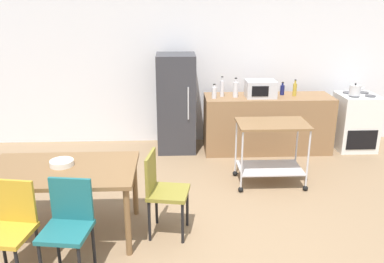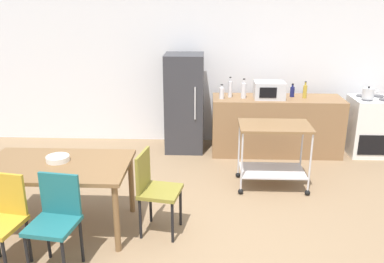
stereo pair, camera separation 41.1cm
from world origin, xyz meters
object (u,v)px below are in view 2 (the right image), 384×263
object	(u,v)px
chair_mustard	(1,217)
bottle_soda	(244,90)
chair_teal	(56,217)
kettle	(368,93)
bottle_soy_sauce	(292,91)
fruit_bowl	(58,159)
microwave	(269,90)
bottle_hot_sauce	(222,93)
dining_table	(57,171)
kitchen_cart	(274,145)
bottle_olive_oil	(305,91)
refrigerator	(184,103)
chair_olive	(154,187)
stove_oven	(369,126)
bottle_wine	(230,89)

from	to	relation	value
chair_mustard	bottle_soda	size ratio (longest dim) A/B	2.94
chair_teal	kettle	size ratio (longest dim) A/B	3.71
bottle_soy_sauce	fruit_bowl	world-z (taller)	bottle_soy_sauce
microwave	kettle	xyz separation A→B (m)	(1.48, -0.03, -0.03)
bottle_soy_sauce	bottle_hot_sauce	bearing A→B (deg)	-170.78
dining_table	fruit_bowl	world-z (taller)	fruit_bowl
kitchen_cart	fruit_bowl	bearing A→B (deg)	-156.41
chair_mustard	bottle_soy_sauce	xyz separation A→B (m)	(3.14, 3.11, 0.47)
bottle_hot_sauce	bottle_olive_oil	world-z (taller)	bottle_olive_oil
refrigerator	bottle_soda	size ratio (longest dim) A/B	5.12
chair_olive	stove_oven	bearing A→B (deg)	-42.08
chair_teal	chair_mustard	bearing A→B (deg)	-169.99
bottle_olive_oil	fruit_bowl	size ratio (longest dim) A/B	1.08
stove_oven	bottle_olive_oil	world-z (taller)	bottle_olive_oil
bottle_wine	kettle	bearing A→B (deg)	-2.53
bottle_wine	kettle	world-z (taller)	bottle_wine
kitchen_cart	bottle_soda	distance (m)	1.31
chair_olive	bottle_wine	xyz separation A→B (m)	(0.88, 2.39, 0.51)
chair_olive	chair_teal	world-z (taller)	same
refrigerator	chair_teal	bearing A→B (deg)	-107.27
bottle_soy_sauce	bottle_olive_oil	size ratio (longest dim) A/B	0.80
bottle_hot_sauce	refrigerator	bearing A→B (deg)	161.04
bottle_soy_sauce	bottle_wine	bearing A→B (deg)	-175.99
dining_table	chair_olive	size ratio (longest dim) A/B	1.69
bottle_soda	kitchen_cart	bearing A→B (deg)	-75.60
bottle_hot_sauce	bottle_soy_sauce	size ratio (longest dim) A/B	1.08
chair_olive	bottle_olive_oil	distance (m)	3.17
bottle_hot_sauce	bottle_wine	xyz separation A→B (m)	(0.13, 0.11, 0.04)
microwave	chair_teal	bearing A→B (deg)	-127.45
chair_olive	chair_teal	bearing A→B (deg)	138.59
bottle_hot_sauce	fruit_bowl	bearing A→B (deg)	-128.87
kitchen_cart	bottle_hot_sauce	size ratio (longest dim) A/B	4.07
stove_oven	bottle_soy_sauce	bearing A→B (deg)	177.16
chair_mustard	stove_oven	xyz separation A→B (m)	(4.36, 3.05, -0.07)
bottle_olive_oil	bottle_hot_sauce	bearing A→B (deg)	-175.24
chair_mustard	kitchen_cart	distance (m)	3.23
chair_olive	bottle_hot_sauce	distance (m)	2.44
kettle	chair_teal	bearing A→B (deg)	-141.93
chair_teal	bottle_hot_sauce	size ratio (longest dim) A/B	3.98
chair_teal	fruit_bowl	bearing A→B (deg)	114.80
bottle_soy_sauce	fruit_bowl	size ratio (longest dim) A/B	0.87
chair_mustard	bottle_wine	size ratio (longest dim) A/B	2.81
kettle	fruit_bowl	bearing A→B (deg)	-150.89
chair_mustard	chair_olive	world-z (taller)	same
bottle_hot_sauce	fruit_bowl	distance (m)	2.82
dining_table	chair_mustard	bearing A→B (deg)	-112.85
bottle_soy_sauce	chair_mustard	bearing A→B (deg)	-135.28
bottle_soda	bottle_soy_sauce	size ratio (longest dim) A/B	1.47
chair_olive	kettle	distance (m)	3.77
chair_olive	microwave	world-z (taller)	microwave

